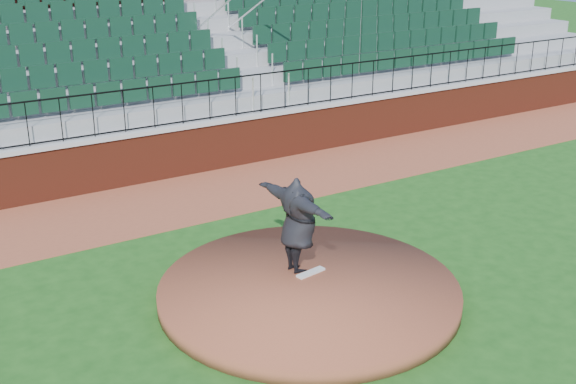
# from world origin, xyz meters

# --- Properties ---
(ground) EXTENTS (90.00, 90.00, 0.00)m
(ground) POSITION_xyz_m (0.00, 0.00, 0.00)
(ground) COLOR #1B4E16
(ground) RESTS_ON ground
(warning_track) EXTENTS (34.00, 3.20, 0.01)m
(warning_track) POSITION_xyz_m (0.00, 5.40, 0.01)
(warning_track) COLOR brown
(warning_track) RESTS_ON ground
(field_wall) EXTENTS (34.00, 0.35, 1.20)m
(field_wall) POSITION_xyz_m (0.00, 7.00, 0.60)
(field_wall) COLOR maroon
(field_wall) RESTS_ON ground
(wall_cap) EXTENTS (34.00, 0.45, 0.10)m
(wall_cap) POSITION_xyz_m (0.00, 7.00, 1.25)
(wall_cap) COLOR #B7B7B7
(wall_cap) RESTS_ON field_wall
(wall_railing) EXTENTS (34.00, 0.05, 1.00)m
(wall_railing) POSITION_xyz_m (0.00, 7.00, 1.80)
(wall_railing) COLOR black
(wall_railing) RESTS_ON wall_cap
(seating_stands) EXTENTS (34.00, 5.10, 4.60)m
(seating_stands) POSITION_xyz_m (0.00, 9.72, 2.30)
(seating_stands) COLOR gray
(seating_stands) RESTS_ON ground
(concourse_wall) EXTENTS (34.00, 0.50, 5.50)m
(concourse_wall) POSITION_xyz_m (0.00, 12.52, 2.75)
(concourse_wall) COLOR maroon
(concourse_wall) RESTS_ON ground
(pitchers_mound) EXTENTS (5.06, 5.06, 0.25)m
(pitchers_mound) POSITION_xyz_m (-0.56, -0.07, 0.12)
(pitchers_mound) COLOR brown
(pitchers_mound) RESTS_ON ground
(pitching_rubber) EXTENTS (0.58, 0.23, 0.04)m
(pitching_rubber) POSITION_xyz_m (-0.31, 0.25, 0.27)
(pitching_rubber) COLOR silver
(pitching_rubber) RESTS_ON pitchers_mound
(pitcher) EXTENTS (0.64, 2.12, 1.71)m
(pitcher) POSITION_xyz_m (-0.44, 0.48, 1.11)
(pitcher) COLOR black
(pitcher) RESTS_ON pitchers_mound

